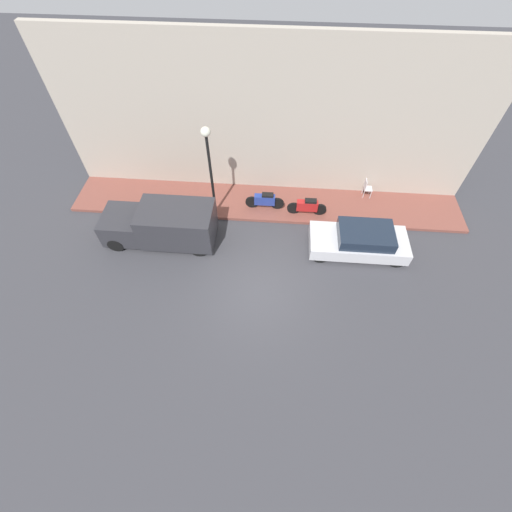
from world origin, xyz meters
TOP-DOWN VIEW (x-y plane):
  - ground_plane at (0.00, 0.00)m, footprint 60.00×60.00m
  - sidewalk at (5.12, 0.00)m, footprint 2.45×18.93m
  - building_facade at (6.49, 0.00)m, footprint 0.30×18.93m
  - parked_car at (2.53, -4.22)m, footprint 1.77×4.19m
  - delivery_van at (2.53, 4.46)m, footprint 1.89×4.87m
  - motorcycle_blue at (4.73, 0.04)m, footprint 0.30×1.85m
  - motorcycle_red at (4.48, -1.98)m, footprint 0.30×1.85m
  - streetlamp at (4.29, 2.38)m, footprint 0.40×0.40m
  - cafe_chair at (5.98, -4.90)m, footprint 0.40×0.40m

SIDE VIEW (x-z plane):
  - ground_plane at x=0.00m, z-range 0.00..0.00m
  - sidewalk at x=5.12m, z-range 0.00..0.15m
  - motorcycle_blue at x=4.73m, z-range 0.18..1.06m
  - parked_car at x=2.53m, z-range -0.02..1.26m
  - motorcycle_red at x=4.48m, z-range 0.18..1.06m
  - cafe_chair at x=5.98m, z-range 0.21..1.17m
  - delivery_van at x=2.53m, z-range 0.02..1.85m
  - streetlamp at x=4.29m, z-range 1.12..5.60m
  - building_facade at x=6.49m, z-range 0.00..7.31m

